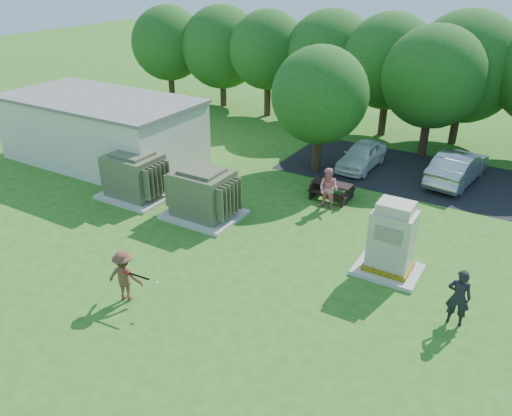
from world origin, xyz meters
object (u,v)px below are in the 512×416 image
Objects in this scene: transformer_left at (135,176)px; person_at_picnic at (328,189)px; generator_cabinet at (391,243)px; car_silver_a at (458,167)px; batter at (125,276)px; person_by_generator at (459,297)px; picnic_table at (332,189)px; transformer_right at (203,195)px; car_white at (362,155)px.

transformer_left reaches higher than person_at_picnic.
generator_cabinet is 0.57× the size of car_silver_a.
generator_cabinet is at bearing -37.75° from person_at_picnic.
person_at_picnic is at bearing 22.49° from transformer_left.
batter is 0.93× the size of person_by_generator.
picnic_table is 1.19m from person_at_picnic.
person_at_picnic reaches higher than batter.
generator_cabinet is 8.60m from batter.
transformer_right is 1.64× the size of person_at_picnic.
transformer_left is at bearing -128.47° from car_white.
generator_cabinet reaches higher than person_at_picnic.
generator_cabinet is 9.54m from car_white.
generator_cabinet is 1.53× the size of batter.
car_white is at bearing 15.11° from car_silver_a.
transformer_right is 5.21m from person_at_picnic.
transformer_right is at bearing -13.31° from person_by_generator.
transformer_left reaches higher than person_by_generator.
transformer_left is 14.05m from person_by_generator.
transformer_right reaches higher than person_at_picnic.
batter is (-2.52, -10.05, 0.38)m from picnic_table.
person_at_picnic is (-3.67, 3.33, -0.22)m from generator_cabinet.
generator_cabinet reaches higher than transformer_left.
batter is 9.41m from person_at_picnic.
picnic_table is at bearing 55.57° from car_silver_a.
batter reaches higher than car_silver_a.
car_white is (-0.46, 5.25, -0.27)m from person_at_picnic.
batter is at bearing -104.09° from picnic_table.
transformer_left is 1.16× the size of generator_cabinet.
batter reaches higher than picnic_table.
batter is (1.29, -5.76, -0.12)m from transformer_right.
person_by_generator is at bearing -9.60° from transformer_right.
transformer_left is 1.77× the size of batter.
transformer_right is 1.72× the size of picnic_table.
person_by_generator is 7.90m from person_at_picnic.
person_by_generator is at bearing -173.74° from batter.
car_white is (3.63, 8.48, -0.32)m from transformer_right.
person_at_picnic is at bearing -125.27° from batter.
transformer_right reaches higher than batter.
transformer_left reaches higher than car_silver_a.
person_by_generator is 12.17m from car_white.
car_silver_a is at bearing 48.08° from transformer_right.
transformer_right is 10.39m from person_by_generator.
generator_cabinet is at bearing 95.40° from car_silver_a.
generator_cabinet is 1.49× the size of picnic_table.
person_at_picnic is (2.80, 8.99, 0.07)m from batter.
car_white is (-0.18, 4.19, 0.18)m from picnic_table.
transformer_right is 1.16× the size of generator_cabinet.
picnic_table is (7.51, 4.29, -0.50)m from transformer_left.
batter is (4.99, -5.76, -0.12)m from transformer_left.
batter is 14.43m from car_white.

